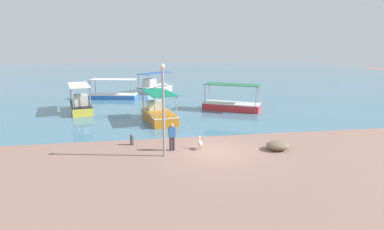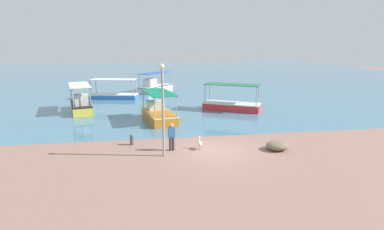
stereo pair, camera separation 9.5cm
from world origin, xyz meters
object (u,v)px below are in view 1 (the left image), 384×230
(fishing_boat_far_left, at_px, (158,113))
(lamp_post, at_px, (163,105))
(fishing_boat_far_right, at_px, (81,105))
(fishing_boat_near_left, at_px, (114,95))
(net_pile, at_px, (278,145))
(pelican, at_px, (200,143))
(mooring_bollard, at_px, (132,139))
(fishing_boat_outer, at_px, (154,87))
(fisherman_standing, at_px, (172,136))
(fishing_boat_near_right, at_px, (231,105))

(fishing_boat_far_left, distance_m, lamp_post, 8.77)
(fishing_boat_far_right, xyz_separation_m, fishing_boat_near_left, (2.41, 7.01, -0.23))
(net_pile, bearing_deg, lamp_post, 179.81)
(fishing_boat_far_left, distance_m, pelican, 7.93)
(lamp_post, relative_size, mooring_bollard, 7.41)
(fishing_boat_far_right, relative_size, net_pile, 3.85)
(fishing_boat_far_left, bearing_deg, mooring_bollard, -107.96)
(fishing_boat_near_left, bearing_deg, pelican, -69.94)
(net_pile, bearing_deg, fishing_boat_far_right, 137.38)
(fishing_boat_outer, distance_m, fisherman_standing, 23.71)
(mooring_bollard, height_order, fisherman_standing, fisherman_standing)
(lamp_post, bearing_deg, fishing_boat_far_left, 89.56)
(fishing_boat_far_right, xyz_separation_m, net_pile, (14.07, -12.95, -0.43))
(fisherman_standing, xyz_separation_m, net_pile, (6.41, -0.88, -0.64))
(pelican, bearing_deg, fishing_boat_near_right, 64.47)
(fishing_boat_outer, height_order, pelican, fishing_boat_outer)
(fishing_boat_near_right, bearing_deg, lamp_post, -122.62)
(fishing_boat_outer, bearing_deg, pelican, -85.23)
(net_pile, bearing_deg, pelican, 169.76)
(mooring_bollard, xyz_separation_m, net_pile, (8.86, -2.33, -0.11))
(fishing_boat_far_right, bearing_deg, mooring_bollard, -63.88)
(fishing_boat_far_right, distance_m, net_pile, 19.12)
(lamp_post, height_order, mooring_bollard, lamp_post)
(net_pile, bearing_deg, fishing_boat_outer, 105.17)
(fishing_boat_near_right, distance_m, pelican, 11.79)
(fishing_boat_far_left, xyz_separation_m, net_pile, (6.87, -8.46, -0.35))
(fishing_boat_far_right, height_order, fishing_boat_near_right, fishing_boat_far_right)
(fisherman_standing, bearing_deg, fishing_boat_far_right, 122.43)
(fishing_boat_far_left, xyz_separation_m, lamp_post, (-0.07, -8.44, 2.38))
(fishing_boat_near_left, height_order, fishing_boat_far_left, fishing_boat_far_left)
(fishing_boat_far_right, distance_m, fishing_boat_outer, 13.80)
(fishing_boat_near_left, bearing_deg, mooring_bollard, -80.98)
(fishing_boat_far_right, height_order, fishing_boat_near_left, fishing_boat_far_right)
(pelican, height_order, mooring_bollard, pelican)
(fishing_boat_near_right, xyz_separation_m, lamp_post, (-7.34, -11.46, 2.46))
(lamp_post, xyz_separation_m, fisherman_standing, (0.53, 0.86, -2.09))
(fishing_boat_far_right, bearing_deg, fisherman_standing, -57.57)
(fishing_boat_far_right, bearing_deg, net_pile, -42.62)
(fishing_boat_near_left, xyz_separation_m, fishing_boat_far_left, (4.79, -11.50, 0.15))
(mooring_bollard, relative_size, net_pile, 0.51)
(fishing_boat_near_left, height_order, fishing_boat_near_right, fishing_boat_near_right)
(fishing_boat_near_right, height_order, net_pile, fishing_boat_near_right)
(lamp_post, bearing_deg, fishing_boat_near_right, 57.38)
(fishing_boat_near_right, xyz_separation_m, fishing_boat_far_left, (-7.27, -3.03, 0.08))
(fishing_boat_far_left, height_order, net_pile, fishing_boat_far_left)
(mooring_bollard, height_order, net_pile, mooring_bollard)
(fishing_boat_near_right, relative_size, mooring_bollard, 8.02)
(fishing_boat_far_right, xyz_separation_m, pelican, (9.39, -12.10, -0.32))
(fishing_boat_near_right, relative_size, pelican, 7.15)
(fishing_boat_far_left, xyz_separation_m, mooring_bollard, (-1.99, -6.13, -0.23))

